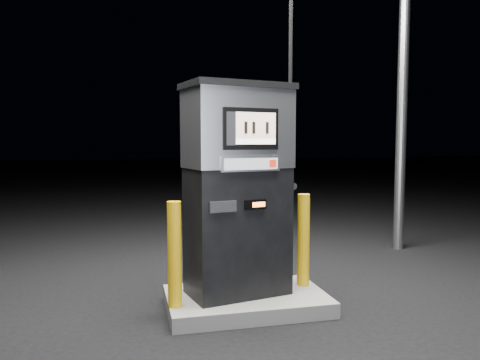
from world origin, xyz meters
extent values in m
plane|color=black|center=(0.00, 0.00, 0.00)|extent=(80.00, 80.00, 0.00)
cube|color=slate|center=(0.00, 0.00, 0.07)|extent=(1.60, 1.00, 0.15)
cylinder|color=gray|center=(3.00, 2.00, 2.25)|extent=(0.16, 0.16, 4.50)
cube|color=black|center=(-0.08, 0.05, 0.79)|extent=(1.07, 0.75, 1.28)
cube|color=silver|center=(-0.08, 0.05, 1.82)|extent=(1.09, 0.78, 0.77)
cube|color=black|center=(-0.08, 0.05, 2.23)|extent=(1.14, 0.83, 0.06)
cube|color=black|center=(-0.02, -0.24, 1.81)|extent=(0.57, 0.15, 0.39)
cube|color=#D0AB96|center=(0.03, -0.25, 1.84)|extent=(0.41, 0.09, 0.25)
cube|color=white|center=(0.03, -0.25, 1.69)|extent=(0.41, 0.09, 0.05)
cube|color=silver|center=(-0.02, -0.24, 1.48)|extent=(0.61, 0.16, 0.14)
cube|color=#98999F|center=(-0.02, -0.26, 1.48)|extent=(0.55, 0.12, 0.11)
cube|color=#B6200C|center=(0.21, -0.21, 1.48)|extent=(0.07, 0.02, 0.07)
cube|color=black|center=(0.03, -0.23, 1.09)|extent=(0.23, 0.07, 0.09)
cube|color=#FF530C|center=(0.06, -0.23, 1.09)|extent=(0.13, 0.03, 0.05)
cube|color=black|center=(-0.30, -0.30, 1.09)|extent=(0.27, 0.08, 0.10)
cube|color=black|center=(0.45, 0.16, 1.23)|extent=(0.14, 0.20, 0.26)
cylinder|color=gray|center=(0.51, 0.17, 1.23)|extent=(0.12, 0.24, 0.07)
cylinder|color=black|center=(0.50, 0.12, 2.94)|extent=(0.04, 0.04, 3.18)
cylinder|color=#EFB00D|center=(-0.74, -0.19, 0.65)|extent=(0.17, 0.17, 0.99)
cylinder|color=#EFB00D|center=(0.67, 0.14, 0.64)|extent=(0.17, 0.17, 0.99)
camera|label=1|loc=(-1.16, -4.49, 1.70)|focal=35.00mm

